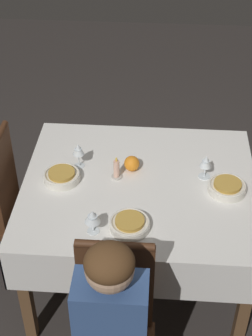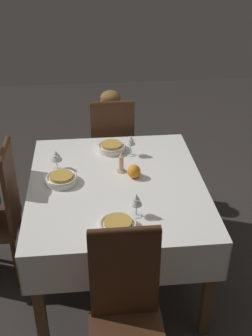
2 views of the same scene
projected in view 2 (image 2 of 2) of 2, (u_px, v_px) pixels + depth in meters
ground_plane at (118, 269)px, 3.03m from camera, size 8.00×8.00×0.00m
dining_table at (117, 194)px, 2.70m from camera, size 1.27×1.10×0.75m
chair_east at (112, 149)px, 3.50m from camera, size 0.37×0.37×0.99m
chair_west at (126, 316)px, 2.03m from camera, size 0.37×0.37×0.99m
person_child_yellow at (111, 138)px, 3.63m from camera, size 0.33×0.30×1.00m
bowl_north at (62, 179)px, 2.64m from camera, size 0.20×0.20×0.06m
wine_glass_north at (56, 156)px, 2.75m from camera, size 0.08×0.08×0.13m
bowl_east at (112, 147)px, 3.00m from camera, size 0.20×0.20×0.06m
wine_glass_east at (131, 141)px, 2.90m from camera, size 0.07×0.07×0.15m
bowl_west at (118, 225)px, 2.24m from camera, size 0.20×0.20×0.06m
wine_glass_west at (136, 200)px, 2.31m from camera, size 0.07×0.07×0.14m
candle_centerpiece at (121, 165)px, 2.74m from camera, size 0.06×0.06×0.14m
orange_fruit at (134, 171)px, 2.68m from camera, size 0.09×0.09×0.09m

